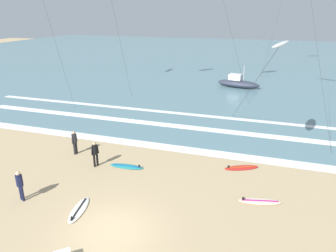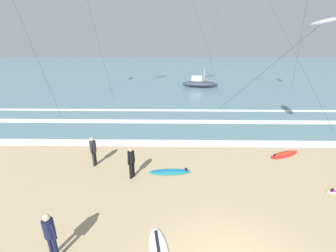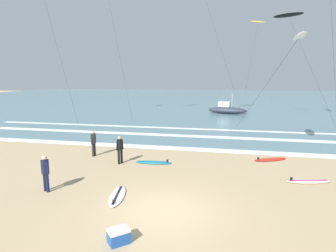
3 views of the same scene
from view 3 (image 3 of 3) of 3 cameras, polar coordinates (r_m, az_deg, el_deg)
ground_plane at (r=10.61m, az=-0.85°, el=-17.20°), size 160.00×160.00×0.00m
ocean_surface at (r=63.09m, az=9.88°, el=5.43°), size 140.00×90.00×0.01m
wave_foam_shoreline at (r=19.01m, az=5.25°, el=-4.79°), size 55.93×1.05×0.01m
wave_foam_mid_break at (r=23.12m, az=7.34°, el=-2.17°), size 39.62×0.93×0.01m
wave_foam_outer_break at (r=26.57m, az=3.55°, el=-0.52°), size 39.95×0.64×0.01m
surfer_left_near at (r=15.92m, az=-9.85°, el=-4.30°), size 0.33×0.49×1.60m
surfer_right_near at (r=17.81m, az=-15.06°, el=-2.98°), size 0.32×0.51×1.60m
surfer_background_far at (r=13.02m, az=-23.89°, el=-8.27°), size 0.50×0.32×1.60m
surfboard_right_spare at (r=16.03m, az=-3.05°, el=-7.45°), size 2.13×0.73×0.25m
surfboard_foreground_flat at (r=14.79m, az=26.84°, el=-10.07°), size 2.18×1.06×0.25m
surfboard_left_pile at (r=11.93m, az=-10.38°, el=-13.91°), size 0.98×2.17×0.25m
surfboard_near_water at (r=17.64m, az=20.25°, el=-6.44°), size 2.15×1.47×0.25m
kite_black_high_left at (r=34.34m, az=23.47°, el=20.04°), size 3.57×13.66×11.62m
kite_yellow_mid_center at (r=55.66m, az=17.99°, el=19.58°), size 4.15×10.45×14.92m
kite_white_far_left at (r=18.66m, az=25.39°, el=16.17°), size 3.79×10.38×7.42m
offshore_boat at (r=38.34m, az=11.99°, el=3.33°), size 5.43×2.70×2.70m
cooler_box at (r=8.94m, az=-10.10°, el=-21.33°), size 0.76×0.74×0.44m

